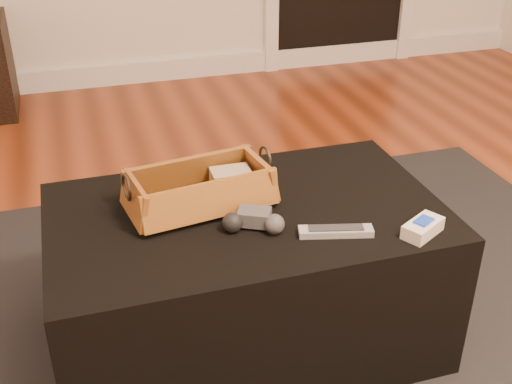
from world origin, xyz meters
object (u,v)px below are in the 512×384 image
object	(u,v)px
tv_remote	(195,202)
wicker_basket	(200,191)
game_controller	(254,221)
silver_remote	(336,231)
ottoman	(247,277)
cream_gadget	(423,228)

from	to	relation	value
tv_remote	wicker_basket	world-z (taller)	wicker_basket
wicker_basket	game_controller	size ratio (longest dim) A/B	2.52
game_controller	silver_remote	distance (m)	0.20
ottoman	wicker_basket	size ratio (longest dim) A/B	2.52
wicker_basket	silver_remote	distance (m)	0.36
ottoman	tv_remote	distance (m)	0.27
ottoman	game_controller	bearing A→B (deg)	-95.00
tv_remote	wicker_basket	xyz separation A→B (m)	(0.02, 0.02, 0.02)
ottoman	tv_remote	size ratio (longest dim) A/B	5.10
silver_remote	cream_gadget	distance (m)	0.21
game_controller	tv_remote	bearing A→B (deg)	131.09
cream_gadget	wicker_basket	bearing A→B (deg)	149.05
game_controller	cream_gadget	xyz separation A→B (m)	(0.38, -0.14, -0.01)
ottoman	silver_remote	xyz separation A→B (m)	(0.17, -0.17, 0.22)
ottoman	silver_remote	distance (m)	0.33
game_controller	cream_gadget	world-z (taller)	game_controller
wicker_basket	game_controller	bearing A→B (deg)	-56.45
silver_remote	cream_gadget	world-z (taller)	cream_gadget
silver_remote	tv_remote	bearing A→B (deg)	144.54
ottoman	game_controller	xyz separation A→B (m)	(-0.01, -0.09, 0.23)
tv_remote	cream_gadget	world-z (taller)	cream_gadget
wicker_basket	game_controller	xyz separation A→B (m)	(0.10, -0.15, -0.02)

